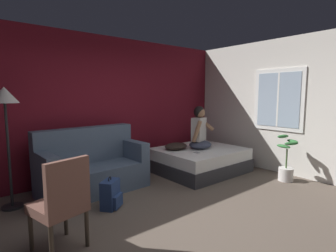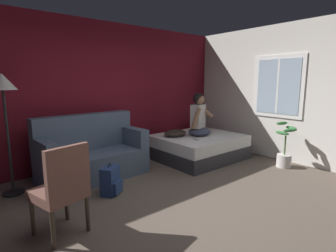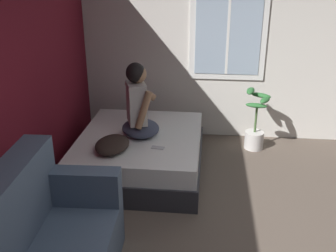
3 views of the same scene
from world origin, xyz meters
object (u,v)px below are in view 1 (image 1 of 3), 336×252
Objects in this scene: couch at (92,167)px; person_seated at (200,131)px; backpack at (111,195)px; cell_phone at (197,153)px; floor_lamp at (5,107)px; potted_plant at (286,165)px; side_chair at (62,201)px; bed at (199,160)px; throw_pillow at (176,146)px.

couch is 1.98× the size of person_seated.
cell_phone is at bearing 5.84° from backpack.
potted_plant is (4.14, -1.89, -1.13)m from floor_lamp.
floor_lamp is (-0.22, 1.51, 0.90)m from side_chair.
side_chair is 1.77m from floor_lamp.
backpack is at bearing 161.98° from potted_plant.
person_seated is 6.08× the size of cell_phone.
cell_phone is (-0.34, -0.26, 0.25)m from bed.
couch is 0.85m from backpack.
side_chair is at bearing -122.98° from couch.
couch is 1.74m from throw_pillow.
throw_pillow is at bearing 26.04° from side_chair.
side_chair is 2.89m from cell_phone.
throw_pillow is (-0.46, 0.22, -0.29)m from person_seated.
couch reaches higher than backpack.
side_chair is 6.81× the size of cell_phone.
side_chair is 0.58× the size of floor_lamp.
backpack is 0.27× the size of floor_lamp.
person_seated is 1.82× the size of throw_pillow.
bed is at bearing -26.99° from throw_pillow.
floor_lamp is 2.00× the size of potted_plant.
side_chair is 3.94m from potted_plant.
side_chair is 2.97m from throw_pillow.
side_chair is 2.04× the size of throw_pillow.
bed is at bearing 118.79° from potted_plant.
couch reaches higher than throw_pillow.
bed is 0.99× the size of couch.
person_seated reaches higher than potted_plant.
person_seated is 2.41m from backpack.
couch is 3.79× the size of backpack.
couch is 1.56m from floor_lamp.
side_chair is 2.14× the size of backpack.
cell_phone is at bearing -18.86° from couch.
side_chair reaches higher than potted_plant.
bed is 3.76× the size of backpack.
floor_lamp reaches higher than couch.
cell_phone is at bearing 16.40° from side_chair.
backpack is (-0.08, -0.82, -0.20)m from couch.
floor_lamp reaches higher than backpack.
cell_phone is at bearing -142.30° from person_seated.
potted_plant is (3.06, -0.99, 0.11)m from backpack.
floor_lamp is at bearing 140.36° from backpack.
person_seated is 1.03× the size of potted_plant.
side_chair is (-0.94, -1.45, 0.14)m from couch.
throw_pillow is 0.28× the size of floor_lamp.
throw_pillow is 0.50m from cell_phone.
person_seated is at bearing 118.26° from potted_plant.
side_chair is at bearing -143.99° from backpack.
floor_lamp is (-1.16, 0.07, 1.04)m from couch.
person_seated is 1.91× the size of backpack.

